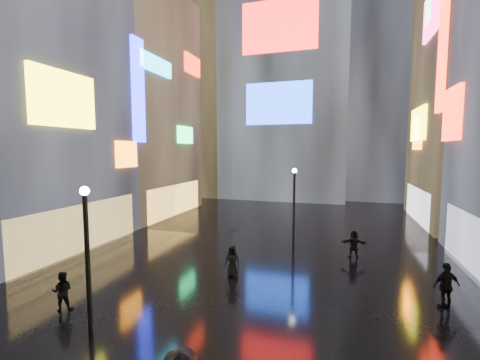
% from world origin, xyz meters
% --- Properties ---
extents(ground, '(140.00, 140.00, 0.00)m').
position_xyz_m(ground, '(0.00, 20.00, 0.00)').
color(ground, black).
rests_on(ground, ground).
extents(building_left_mid, '(10.28, 12.70, 24.00)m').
position_xyz_m(building_left_mid, '(-15.98, 14.01, 11.97)').
color(building_left_mid, black).
rests_on(building_left_mid, ground).
extents(building_left_far, '(10.28, 12.00, 22.00)m').
position_xyz_m(building_left_far, '(-15.98, 26.00, 10.98)').
color(building_left_far, black).
rests_on(building_left_far, ground).
extents(tower_main, '(16.00, 14.20, 42.00)m').
position_xyz_m(tower_main, '(-3.00, 43.97, 21.01)').
color(tower_main, black).
rests_on(tower_main, ground).
extents(tower_flank_right, '(12.00, 12.00, 34.00)m').
position_xyz_m(tower_flank_right, '(9.00, 46.00, 17.00)').
color(tower_flank_right, black).
rests_on(tower_flank_right, ground).
extents(tower_flank_left, '(10.00, 10.00, 26.00)m').
position_xyz_m(tower_flank_left, '(-14.00, 42.00, 13.00)').
color(tower_flank_left, black).
rests_on(tower_flank_left, ground).
extents(lamp_near, '(0.30, 0.30, 5.20)m').
position_xyz_m(lamp_near, '(-3.47, 6.33, 2.94)').
color(lamp_near, black).
rests_on(lamp_near, ground).
extents(lamp_far, '(0.30, 0.30, 5.20)m').
position_xyz_m(lamp_far, '(1.54, 18.79, 2.94)').
color(lamp_far, black).
rests_on(lamp_far, ground).
extents(pedestrian_1, '(0.96, 0.91, 1.57)m').
position_xyz_m(pedestrian_1, '(-6.03, 7.64, 0.78)').
color(pedestrian_1, black).
rests_on(pedestrian_1, ground).
extents(pedestrian_3, '(1.20, 0.85, 1.89)m').
position_xyz_m(pedestrian_3, '(8.55, 12.37, 0.94)').
color(pedestrian_3, black).
rests_on(pedestrian_3, ground).
extents(pedestrian_4, '(0.78, 0.51, 1.59)m').
position_xyz_m(pedestrian_4, '(-0.70, 12.96, 0.79)').
color(pedestrian_4, black).
rests_on(pedestrian_4, ground).
extents(pedestrian_5, '(1.53, 0.58, 1.62)m').
position_xyz_m(pedestrian_5, '(5.25, 17.81, 0.81)').
color(pedestrian_5, black).
rests_on(pedestrian_5, ground).
extents(umbrella_2, '(1.33, 1.33, 0.85)m').
position_xyz_m(umbrella_2, '(-0.70, 12.96, 2.01)').
color(umbrella_2, black).
rests_on(umbrella_2, pedestrian_4).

